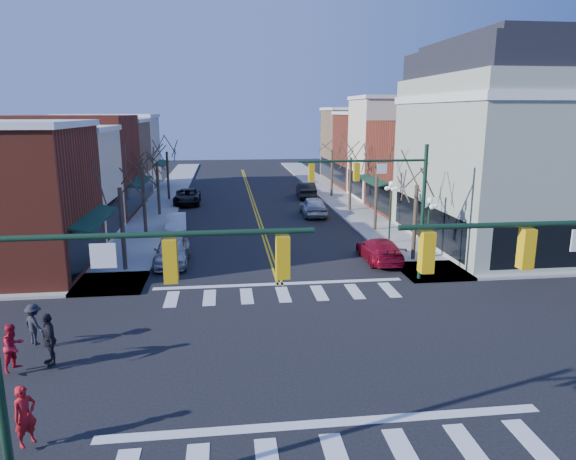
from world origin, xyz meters
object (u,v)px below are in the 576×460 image
object	(u,v)px
pedestrian_red_a	(25,416)
car_right_mid	(313,206)
victorian_corner	(518,145)
lamppost_midblock	(391,202)
lamppost_corner	(429,222)
car_left_far	(187,197)
car_left_near	(172,250)
pedestrian_dark_a	(49,339)
pedestrian_red_b	(13,347)
pedestrian_dark_b	(34,324)
car_right_near	(380,250)
car_right_far	(306,190)
car_left_mid	(176,224)

from	to	relation	value
pedestrian_red_a	car_right_mid	bearing A→B (deg)	17.09
victorian_corner	lamppost_midblock	size ratio (longest dim) A/B	3.29
lamppost_corner	car_left_far	size ratio (longest dim) A/B	0.82
car_left_far	car_right_mid	size ratio (longest dim) A/B	1.07
victorian_corner	car_left_near	bearing A→B (deg)	-174.22
victorian_corner	car_left_far	distance (m)	29.73
pedestrian_red_a	pedestrian_dark_a	size ratio (longest dim) A/B	0.89
lamppost_midblock	pedestrian_red_b	xyz separation A→B (m)	(-18.20, -15.43, -1.98)
pedestrian_dark_b	car_left_far	bearing A→B (deg)	-56.29
car_right_near	car_right_far	distance (m)	23.59
car_right_near	car_right_far	bearing A→B (deg)	-88.08
pedestrian_dark_a	lamppost_corner	bearing A→B (deg)	90.38
car_left_near	car_right_near	size ratio (longest dim) A/B	0.99
lamppost_corner	car_left_mid	size ratio (longest dim) A/B	1.02
victorian_corner	car_left_near	world-z (taller)	victorian_corner
car_right_near	car_right_far	world-z (taller)	car_right_far
victorian_corner	pedestrian_red_b	xyz separation A→B (m)	(-26.50, -14.93, -5.68)
lamppost_midblock	car_right_near	size ratio (longest dim) A/B	0.90
pedestrian_red_a	pedestrian_red_b	xyz separation A→B (m)	(-1.92, 4.33, -0.01)
lamppost_midblock	car_right_near	xyz separation A→B (m)	(-1.80, -3.72, -2.26)
pedestrian_red_b	pedestrian_dark_b	size ratio (longest dim) A/B	1.03
car_left_far	pedestrian_dark_a	size ratio (longest dim) A/B	2.80
pedestrian_dark_b	car_left_mid	bearing A→B (deg)	-60.50
car_left_far	pedestrian_red_a	world-z (taller)	pedestrian_red_a
victorian_corner	lamppost_corner	bearing A→B (deg)	-144.14
car_left_far	pedestrian_red_a	bearing A→B (deg)	-93.06
lamppost_midblock	car_left_far	xyz separation A→B (m)	(-14.60, 17.50, -2.23)
lamppost_corner	pedestrian_red_b	distance (m)	20.37
car_right_far	pedestrian_dark_b	world-z (taller)	pedestrian_dark_b
car_right_far	pedestrian_red_a	bearing A→B (deg)	73.15
pedestrian_red_a	car_right_far	bearing A→B (deg)	21.10
pedestrian_red_b	pedestrian_dark_a	xyz separation A→B (m)	(1.10, 0.24, 0.11)
pedestrian_dark_a	car_right_far	bearing A→B (deg)	130.90
car_left_mid	pedestrian_dark_a	bearing A→B (deg)	-101.39
victorian_corner	car_right_near	world-z (taller)	victorian_corner
car_right_mid	pedestrian_dark_b	bearing A→B (deg)	60.09
pedestrian_dark_b	lamppost_corner	bearing A→B (deg)	-118.75
lamppost_corner	pedestrian_red_a	xyz separation A→B (m)	(-16.28, -13.26, -1.97)
car_right_near	pedestrian_red_b	distance (m)	20.15
pedestrian_dark_b	car_right_near	bearing A→B (deg)	-108.98
pedestrian_red_b	car_right_near	bearing A→B (deg)	-28.56
lamppost_midblock	car_left_mid	world-z (taller)	lamppost_midblock
car_right_mid	victorian_corner	bearing A→B (deg)	138.93
pedestrian_red_b	lamppost_corner	bearing A→B (deg)	-37.95
pedestrian_red_a	car_right_near	bearing A→B (deg)	-1.87
car_left_far	car_right_near	xyz separation A→B (m)	(12.80, -21.23, -0.04)
lamppost_midblock	car_right_mid	distance (m)	11.15
car_right_far	pedestrian_red_b	distance (m)	38.60
car_left_mid	pedestrian_red_b	world-z (taller)	pedestrian_red_b
pedestrian_dark_a	car_left_far	bearing A→B (deg)	149.07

